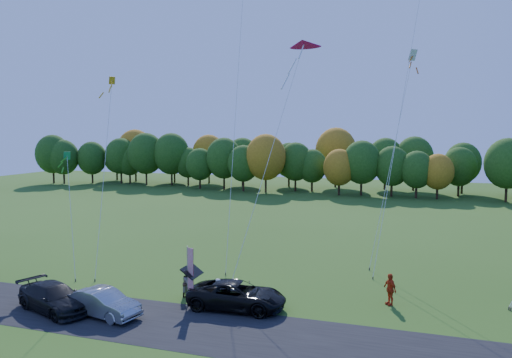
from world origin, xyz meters
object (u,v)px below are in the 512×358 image
(black_suv, at_px, (237,295))
(feather_flag, at_px, (190,270))
(silver_sedan, at_px, (103,303))
(person_east, at_px, (390,289))

(black_suv, xyz_separation_m, feather_flag, (-2.85, -0.38, 1.38))
(silver_sedan, relative_size, person_east, 2.41)
(silver_sedan, bearing_deg, feather_flag, -39.68)
(black_suv, distance_m, silver_sedan, 7.59)
(black_suv, bearing_deg, feather_flag, 94.83)
(silver_sedan, relative_size, feather_flag, 1.29)
(silver_sedan, bearing_deg, person_east, -53.75)
(silver_sedan, distance_m, feather_flag, 5.18)
(silver_sedan, xyz_separation_m, feather_flag, (3.89, 3.11, 1.42))
(black_suv, bearing_deg, person_east, -70.43)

